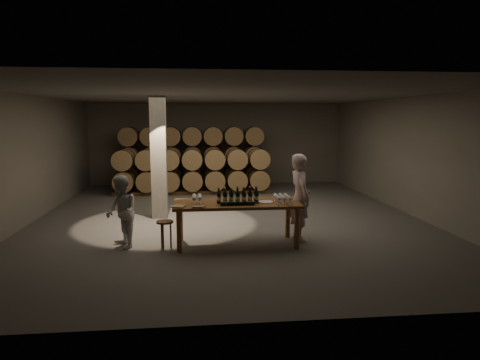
{
  "coord_description": "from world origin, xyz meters",
  "views": [
    {
      "loc": [
        -0.82,
        -11.16,
        2.63
      ],
      "look_at": [
        0.26,
        -0.68,
        1.1
      ],
      "focal_mm": 32.0,
      "sensor_mm": 36.0,
      "label": 1
    }
  ],
  "objects": [
    {
      "name": "tasting_table",
      "position": [
        0.0,
        -2.5,
        0.8
      ],
      "size": [
        2.6,
        1.1,
        0.9
      ],
      "color": "brown",
      "rests_on": "ground"
    },
    {
      "name": "person_man",
      "position": [
        1.38,
        -2.33,
        0.94
      ],
      "size": [
        0.54,
        0.74,
        1.88
      ],
      "primitive_type": "imported",
      "rotation": [
        0.0,
        0.0,
        1.7
      ],
      "color": "beige",
      "rests_on": "ground"
    },
    {
      "name": "bottle_cluster",
      "position": [
        0.02,
        -2.53,
        1.02
      ],
      "size": [
        0.86,
        0.23,
        0.32
      ],
      "color": "black",
      "rests_on": "tasting_table"
    },
    {
      "name": "notebook_corner",
      "position": [
        -1.18,
        -2.85,
        0.91
      ],
      "size": [
        0.29,
        0.33,
        0.02
      ],
      "primitive_type": "cube",
      "rotation": [
        0.0,
        0.0,
        -0.24
      ],
      "color": "olive",
      "rests_on": "tasting_table"
    },
    {
      "name": "stool",
      "position": [
        -1.47,
        -2.64,
        0.47
      ],
      "size": [
        0.34,
        0.34,
        0.57
      ],
      "rotation": [
        0.0,
        0.0,
        -0.29
      ],
      "color": "brown",
      "rests_on": "ground"
    },
    {
      "name": "person_woman",
      "position": [
        -2.34,
        -2.5,
        0.75
      ],
      "size": [
        0.82,
        0.9,
        1.49
      ],
      "primitive_type": "imported",
      "rotation": [
        0.0,
        0.0,
        -1.12
      ],
      "color": "silver",
      "rests_on": "ground"
    },
    {
      "name": "room",
      "position": [
        -1.8,
        0.2,
        1.6
      ],
      "size": [
        12.0,
        12.0,
        12.0
      ],
      "color": "#585552",
      "rests_on": "ground"
    },
    {
      "name": "barrel_stack_back",
      "position": [
        -0.96,
        5.2,
        1.2
      ],
      "size": [
        5.48,
        0.95,
        2.31
      ],
      "color": "brown",
      "rests_on": "ground"
    },
    {
      "name": "lying_bottles",
      "position": [
        -0.01,
        -2.82,
        0.94
      ],
      "size": [
        0.79,
        0.09,
        0.09
      ],
      "color": "black",
      "rests_on": "tasting_table"
    },
    {
      "name": "pen",
      "position": [
        -0.7,
        -2.95,
        0.91
      ],
      "size": [
        0.13,
        0.03,
        0.01
      ],
      "primitive_type": "cylinder",
      "rotation": [
        0.0,
        1.57,
        0.15
      ],
      "color": "black",
      "rests_on": "tasting_table"
    },
    {
      "name": "glass_cluster_right",
      "position": [
        0.93,
        -2.64,
        1.02
      ],
      "size": [
        0.3,
        0.52,
        0.16
      ],
      "color": "silver",
      "rests_on": "tasting_table"
    },
    {
      "name": "barrel_stack_front",
      "position": [
        -0.96,
        3.8,
        0.83
      ],
      "size": [
        5.48,
        0.95,
        1.57
      ],
      "color": "brown",
      "rests_on": "ground"
    },
    {
      "name": "glass_cluster_left",
      "position": [
        -0.82,
        -2.6,
        1.03
      ],
      "size": [
        0.2,
        0.42,
        0.19
      ],
      "color": "silver",
      "rests_on": "tasting_table"
    },
    {
      "name": "notebook_near",
      "position": [
        -0.8,
        -2.94,
        0.92
      ],
      "size": [
        0.24,
        0.21,
        0.03
      ],
      "primitive_type": "cube",
      "rotation": [
        0.0,
        0.0,
        -0.14
      ],
      "color": "olive",
      "rests_on": "tasting_table"
    },
    {
      "name": "plate",
      "position": [
        0.6,
        -2.57,
        0.91
      ],
      "size": [
        0.31,
        0.31,
        0.02
      ],
      "primitive_type": "cylinder",
      "color": "white",
      "rests_on": "tasting_table"
    }
  ]
}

